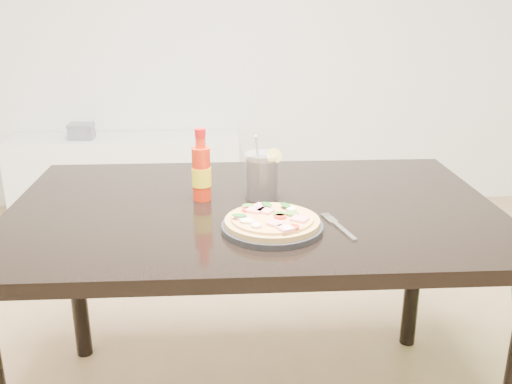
{
  "coord_description": "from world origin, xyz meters",
  "views": [
    {
      "loc": [
        -0.19,
        -1.38,
        1.32
      ],
      "look_at": [
        -0.11,
        0.04,
        0.83
      ],
      "focal_mm": 40.0,
      "sensor_mm": 36.0,
      "label": 1
    }
  ],
  "objects": [
    {
      "name": "cd_stack",
      "position": [
        -1.05,
        2.05,
        0.55
      ],
      "size": [
        0.14,
        0.12,
        0.09
      ],
      "color": "slate",
      "rests_on": "media_console"
    },
    {
      "name": "fork",
      "position": [
        0.1,
        -0.01,
        0.75
      ],
      "size": [
        0.06,
        0.19,
        0.0
      ],
      "rotation": [
        0.0,
        0.0,
        0.25
      ],
      "color": "silver",
      "rests_on": "dining_table"
    },
    {
      "name": "pizza",
      "position": [
        -0.07,
        -0.03,
        0.78
      ],
      "size": [
        0.24,
        0.24,
        0.03
      ],
      "color": "tan",
      "rests_on": "plate"
    },
    {
      "name": "hot_sauce_bottle",
      "position": [
        -0.26,
        0.22,
        0.83
      ],
      "size": [
        0.06,
        0.06,
        0.21
      ],
      "rotation": [
        0.0,
        0.0,
        0.17
      ],
      "color": "red",
      "rests_on": "dining_table"
    },
    {
      "name": "dining_table",
      "position": [
        -0.11,
        0.16,
        0.67
      ],
      "size": [
        1.4,
        0.9,
        0.75
      ],
      "color": "black",
      "rests_on": "ground"
    },
    {
      "name": "media_console",
      "position": [
        -0.8,
        2.07,
        0.25
      ],
      "size": [
        1.4,
        0.34,
        0.5
      ],
      "primitive_type": "cube",
      "color": "white",
      "rests_on": "ground"
    },
    {
      "name": "cola_cup",
      "position": [
        -0.08,
        0.23,
        0.81
      ],
      "size": [
        0.11,
        0.1,
        0.19
      ],
      "rotation": [
        0.0,
        0.0,
        0.33
      ],
      "color": "black",
      "rests_on": "dining_table"
    },
    {
      "name": "plate",
      "position": [
        -0.07,
        -0.03,
        0.76
      ],
      "size": [
        0.26,
        0.26,
        0.02
      ],
      "primitive_type": "cylinder",
      "color": "black",
      "rests_on": "dining_table"
    }
  ]
}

